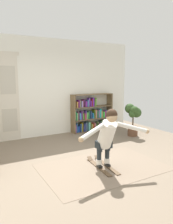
{
  "coord_description": "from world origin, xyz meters",
  "views": [
    {
      "loc": [
        -2.14,
        -3.73,
        1.78
      ],
      "look_at": [
        0.09,
        0.2,
        1.05
      ],
      "focal_mm": 35.13,
      "sensor_mm": 36.0,
      "label": 1
    }
  ],
  "objects": [
    {
      "name": "person_skier",
      "position": [
        0.17,
        -0.46,
        0.72
      ],
      "size": [
        1.42,
        0.71,
        1.14
      ],
      "color": "white",
      "rests_on": "skis_pair"
    },
    {
      "name": "back_wall",
      "position": [
        0.0,
        2.6,
        1.45
      ],
      "size": [
        6.0,
        0.1,
        2.9
      ],
      "primitive_type": "cube",
      "color": "white",
      "rests_on": "ground"
    },
    {
      "name": "skis_pair",
      "position": [
        0.19,
        -0.26,
        0.02
      ],
      "size": [
        0.36,
        0.96,
        0.07
      ],
      "color": "brown",
      "rests_on": "rug"
    },
    {
      "name": "bookshelf",
      "position": [
        1.51,
        2.39,
        0.51
      ],
      "size": [
        1.44,
        0.3,
        1.23
      ],
      "color": "brown",
      "rests_on": "ground"
    },
    {
      "name": "rug",
      "position": [
        0.19,
        -0.3,
        0.0
      ],
      "size": [
        2.41,
        1.59,
        0.01
      ],
      "primitive_type": "cube",
      "color": "#796856",
      "rests_on": "ground"
    },
    {
      "name": "potted_plant",
      "position": [
        2.29,
        1.22,
        0.6
      ],
      "size": [
        0.39,
        0.51,
        0.97
      ],
      "color": "brown",
      "rests_on": "ground"
    },
    {
      "name": "ground_plane",
      "position": [
        0.0,
        0.0,
        0.0
      ],
      "size": [
        7.2,
        7.2,
        0.0
      ],
      "primitive_type": "plane",
      "color": "#746453"
    }
  ]
}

